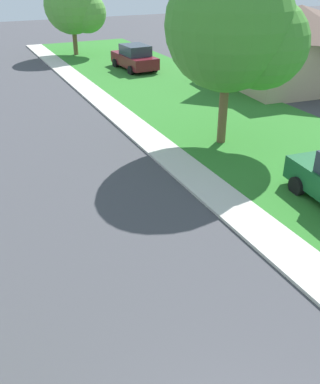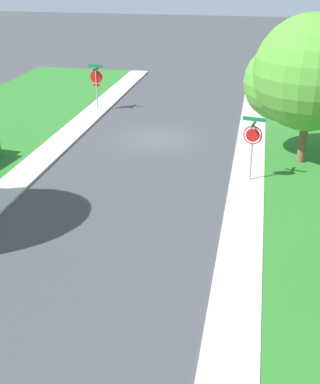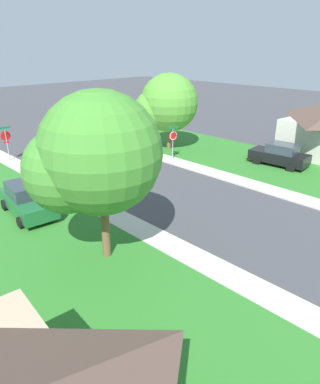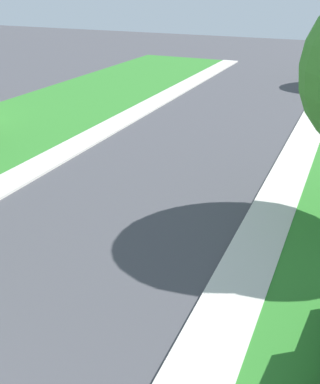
{
  "view_description": "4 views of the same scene",
  "coord_description": "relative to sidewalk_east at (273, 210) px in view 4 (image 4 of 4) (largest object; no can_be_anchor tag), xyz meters",
  "views": [
    {
      "loc": [
        -2.25,
        -1.98,
        6.77
      ],
      "look_at": [
        2.0,
        7.01,
        1.4
      ],
      "focal_mm": 39.84,
      "sensor_mm": 36.0,
      "label": 1
    },
    {
      "loc": [
        -4.84,
        24.19,
        8.52
      ],
      "look_at": [
        -1.91,
        9.24,
        1.4
      ],
      "focal_mm": 47.34,
      "sensor_mm": 36.0,
      "label": 2
    },
    {
      "loc": [
        14.81,
        23.18,
        8.53
      ],
      "look_at": [
        2.86,
        10.96,
        1.4
      ],
      "focal_mm": 32.86,
      "sensor_mm": 36.0,
      "label": 3
    },
    {
      "loc": [
        6.41,
        -0.72,
        6.75
      ],
      "look_at": [
        1.92,
        9.21,
        1.4
      ],
      "focal_mm": 40.11,
      "sensor_mm": 36.0,
      "label": 4
    }
  ],
  "objects": [
    {
      "name": "sidewalk_west",
      "position": [
        -9.4,
        0.0,
        0.0
      ],
      "size": [
        1.4,
        56.0,
        0.1
      ],
      "primitive_type": "cube",
      "color": "beige",
      "rests_on": "ground"
    },
    {
      "name": "sidewalk_east",
      "position": [
        0.0,
        0.0,
        0.0
      ],
      "size": [
        1.4,
        56.0,
        0.1
      ],
      "primitive_type": "cube",
      "color": "beige",
      "rests_on": "ground"
    }
  ]
}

